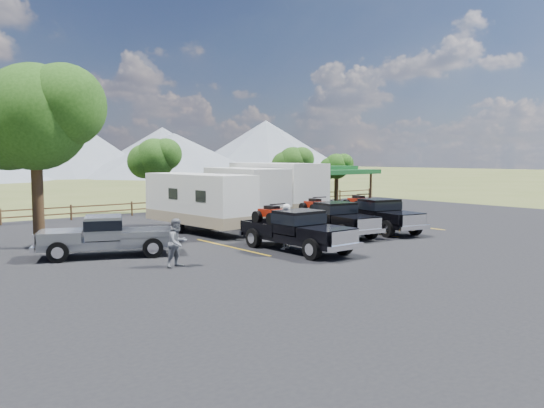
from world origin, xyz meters
TOP-DOWN VIEW (x-y plane):
  - ground at (0.00, 0.00)m, footprint 320.00×320.00m
  - asphalt_lot at (0.00, 3.00)m, footprint 44.00×34.00m
  - stall_lines at (0.00, 4.00)m, footprint 12.12×5.50m
  - tree_big_nw at (-12.55, 9.03)m, footprint 5.54×5.18m
  - tree_ne_a at (8.97, 17.01)m, footprint 3.11×2.92m
  - tree_ne_b at (14.98, 18.01)m, footprint 2.77×2.59m
  - tree_north at (-2.03, 19.02)m, footprint 3.46×3.24m
  - rail_fence at (2.00, 18.50)m, footprint 36.12×0.12m
  - pavilion at (13.00, 17.00)m, footprint 6.20×6.20m
  - rig_left at (-4.42, 1.61)m, footprint 2.01×5.69m
  - rig_center at (-0.02, 3.76)m, footprint 2.58×5.76m
  - rig_right at (2.76, 3.27)m, footprint 2.95×6.00m
  - trailer_left at (-4.61, 8.91)m, footprint 2.70×8.73m
  - trailer_center at (-0.02, 11.20)m, footprint 3.78×9.34m
  - trailer_right at (2.74, 11.58)m, footprint 3.72×10.18m
  - pickup_silver at (-10.98, 5.28)m, footprint 5.58×3.63m
  - person_a at (-4.49, 2.15)m, footprint 0.82×0.70m
  - person_b at (-9.85, 1.75)m, footprint 0.97×0.84m

SIDE VIEW (x-z plane):
  - ground at x=0.00m, z-range 0.00..0.00m
  - asphalt_lot at x=0.00m, z-range 0.00..0.04m
  - stall_lines at x=0.00m, z-range 0.04..0.05m
  - rail_fence at x=2.00m, z-range 0.11..1.11m
  - pickup_silver at x=-10.98m, z-range 0.07..1.67m
  - person_b at x=-9.85m, z-range 0.04..1.77m
  - rig_center at x=-0.02m, z-range 0.01..1.86m
  - rig_left at x=-4.42m, z-range 0.01..1.90m
  - rig_right at x=2.76m, z-range 0.00..1.93m
  - person_a at x=-4.49m, z-range 0.04..1.96m
  - trailer_left at x=-4.61m, z-range 0.11..3.13m
  - trailer_center at x=-0.02m, z-range 0.12..3.35m
  - trailer_right at x=2.74m, z-range 0.12..3.64m
  - pavilion at x=13.00m, z-range 1.18..4.40m
  - tree_ne_b at x=14.98m, z-range 0.99..5.26m
  - tree_ne_a at x=8.97m, z-range 1.10..5.86m
  - tree_north at x=-2.03m, z-range 1.21..6.46m
  - tree_big_nw at x=-12.55m, z-range 1.68..9.52m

